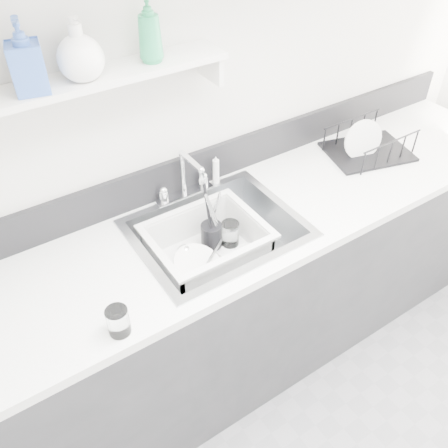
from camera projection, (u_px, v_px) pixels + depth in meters
counter_run at (218, 305)px, 2.14m from camera, size 3.20×0.62×0.92m
backsplash at (178, 175)px, 1.98m from camera, size 3.20×0.02×0.16m
sink at (217, 246)px, 1.90m from camera, size 0.64×0.52×0.20m
faucet at (185, 185)px, 1.96m from camera, size 0.26×0.18×0.23m
side_sprayer at (216, 170)px, 2.02m from camera, size 0.03×0.03×0.14m
wall_shelf at (79, 84)px, 1.46m from camera, size 1.00×0.16×0.12m
wash_tub at (207, 246)px, 1.88m from camera, size 0.54×0.49×0.17m
plate_stack at (200, 269)px, 1.85m from camera, size 0.24×0.23×0.09m
utensil_cup at (211, 234)px, 1.95m from camera, size 0.09×0.09×0.29m
ladle at (201, 259)px, 1.88m from camera, size 0.24×0.26×0.08m
tumbler_in_tub at (230, 234)px, 1.97m from camera, size 0.09×0.09×0.11m
tumbler_counter at (118, 321)px, 1.44m from camera, size 0.08×0.08×0.10m
dish_rack at (370, 141)px, 2.22m from camera, size 0.44×0.38×0.13m
bowl_small at (249, 255)px, 1.92m from camera, size 0.12×0.12×0.03m
soap_bottle_b at (25, 56)px, 1.30m from camera, size 0.11×0.11×0.21m
soap_bottle_c at (79, 49)px, 1.38m from camera, size 0.14×0.14×0.18m
soap_bottle_d at (149, 30)px, 1.48m from camera, size 0.10×0.10×0.20m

